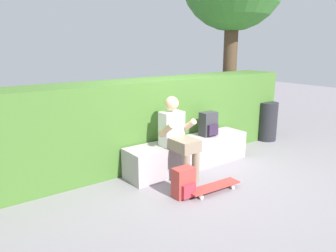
{
  "coord_description": "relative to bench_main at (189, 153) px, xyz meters",
  "views": [
    {
      "loc": [
        -3.24,
        -3.49,
        1.95
      ],
      "look_at": [
        -0.34,
        0.43,
        0.72
      ],
      "focal_mm": 34.47,
      "sensor_mm": 36.0,
      "label": 1
    }
  ],
  "objects": [
    {
      "name": "ground_plane",
      "position": [
        0.0,
        -0.32,
        -0.23
      ],
      "size": [
        24.0,
        24.0,
        0.0
      ],
      "primitive_type": "plane",
      "color": "gray"
    },
    {
      "name": "bench_main",
      "position": [
        0.0,
        0.0,
        0.0
      ],
      "size": [
        2.22,
        0.49,
        0.47
      ],
      "color": "#A5999D",
      "rests_on": "ground"
    },
    {
      "name": "skateboard_near_person",
      "position": [
        -0.33,
        -0.92,
        -0.16
      ],
      "size": [
        0.81,
        0.24,
        0.09
      ],
      "color": "#BC3833",
      "rests_on": "ground"
    },
    {
      "name": "backpack_on_ground",
      "position": [
        -0.75,
        -0.79,
        -0.04
      ],
      "size": [
        0.28,
        0.23,
        0.4
      ],
      "color": "#B23833",
      "rests_on": "ground"
    },
    {
      "name": "person_skater",
      "position": [
        -0.41,
        -0.22,
        0.43
      ],
      "size": [
        0.49,
        0.62,
        1.22
      ],
      "color": "white",
      "rests_on": "ground"
    },
    {
      "name": "hedge_row",
      "position": [
        -0.37,
        0.65,
        0.47
      ],
      "size": [
        5.89,
        0.73,
        1.4
      ],
      "color": "#426C2A",
      "rests_on": "ground"
    },
    {
      "name": "trash_bin",
      "position": [
        2.32,
        0.23,
        0.17
      ],
      "size": [
        0.4,
        0.4,
        0.8
      ],
      "color": "#232328",
      "rests_on": "ground"
    },
    {
      "name": "backpack_on_bench",
      "position": [
        0.41,
        -0.01,
        0.43
      ],
      "size": [
        0.28,
        0.23,
        0.4
      ],
      "color": "#333338",
      "rests_on": "bench_main"
    }
  ]
}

